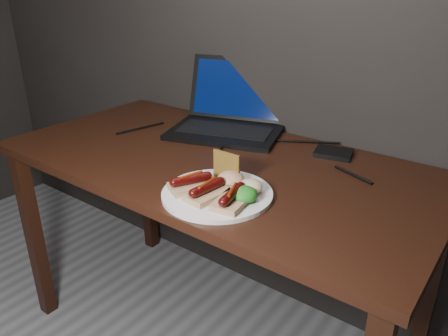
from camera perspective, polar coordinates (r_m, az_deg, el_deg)
name	(u,v)px	position (r m, az deg, el deg)	size (l,w,h in m)	color
desk	(214,183)	(1.42, -1.29, -1.99)	(1.40, 0.70, 0.75)	black
laptop	(230,116)	(1.63, 0.80, 6.81)	(0.48, 0.45, 0.25)	black
hard_drive	(333,153)	(1.45, 14.11, 1.92)	(0.12, 0.09, 0.02)	black
desk_cables	(244,145)	(1.49, 2.65, 3.06)	(0.90, 0.40, 0.01)	black
plate	(217,194)	(1.15, -0.89, -3.40)	(0.29, 0.29, 0.01)	silver
bread_sausage_left	(191,183)	(1.16, -4.30, -1.98)	(0.12, 0.13, 0.04)	tan
bread_sausage_center	(207,191)	(1.12, -2.21, -3.06)	(0.08, 0.12, 0.04)	tan
bread_sausage_right	(232,198)	(1.08, 1.06, -3.96)	(0.09, 0.12, 0.04)	tan
crispbread	(226,167)	(1.19, 0.32, 0.16)	(0.09, 0.01, 0.09)	olive
salad_greens	(244,194)	(1.10, 2.57, -3.45)	(0.07, 0.07, 0.04)	#185A12
salsa_mound	(231,179)	(1.18, 0.87, -1.40)	(0.07, 0.07, 0.04)	maroon
coleslaw_mound	(251,186)	(1.14, 3.49, -2.41)	(0.06, 0.06, 0.04)	beige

